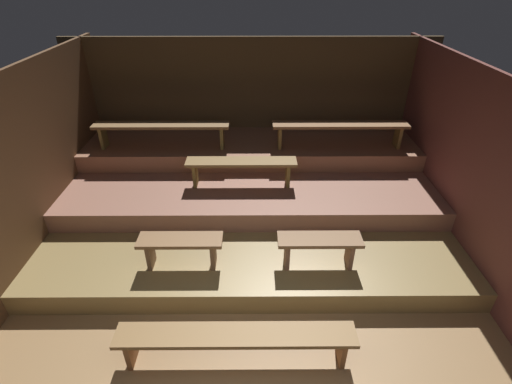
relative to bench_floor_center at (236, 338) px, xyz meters
name	(u,v)px	position (x,y,z in m)	size (l,w,h in m)	color
ground	(251,253)	(0.13, 1.69, -0.38)	(6.33, 5.72, 0.08)	#967147
wall_back	(251,108)	(0.13, 4.18, 0.87)	(6.33, 0.06, 2.42)	brown
wall_left	(23,175)	(-2.66, 1.69, 0.87)	(0.06, 5.72, 2.42)	brown
wall_right	(475,174)	(2.93, 1.69, 0.87)	(0.06, 5.72, 2.42)	brown
platform_lower	(251,215)	(0.13, 2.36, -0.20)	(5.53, 3.58, 0.29)	olive
platform_middle	(251,180)	(0.13, 2.94, 0.09)	(5.53, 2.42, 0.29)	#996551
platform_upper	(251,148)	(0.13, 3.54, 0.38)	(5.53, 1.23, 0.29)	#9C6648
bench_floor_center	(236,338)	(0.00, 0.00, 0.00)	(2.33, 0.29, 0.40)	olive
bench_lower_left	(181,245)	(-0.69, 1.10, 0.25)	(0.99, 0.29, 0.40)	olive
bench_lower_right	(319,245)	(0.95, 1.10, 0.25)	(0.99, 0.29, 0.40)	olive
bench_middle_center	(241,165)	(-0.01, 2.56, 0.56)	(1.63, 0.29, 0.40)	olive
bench_upper_left	(161,128)	(-1.30, 3.29, 0.85)	(2.17, 0.29, 0.40)	olive
bench_upper_right	(340,127)	(1.56, 3.29, 0.85)	(2.17, 0.29, 0.40)	#93643C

